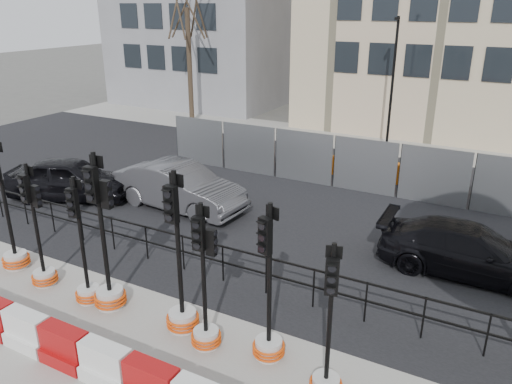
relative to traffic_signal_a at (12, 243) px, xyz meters
The scene contains 19 objects.
ground 5.26m from the traffic_signal_a, ahead, with size 120.00×120.00×0.00m, color #51514C.
road 9.35m from the traffic_signal_a, 56.48° to the left, with size 40.00×14.00×0.03m, color black.
sidewalk_far 17.56m from the traffic_signal_a, 72.93° to the left, with size 40.00×4.00×0.02m, color gray.
kerb_railing 5.52m from the traffic_signal_a, 20.97° to the left, with size 18.00×0.04×1.00m.
heras_fencing 11.75m from the traffic_signal_a, 64.08° to the left, with size 14.33×1.72×2.00m.
lamp_post_far 16.92m from the traffic_signal_a, 70.27° to the left, with size 0.12×0.56×6.00m.
tree_bare_far 18.28m from the traffic_signal_a, 109.77° to the left, with size 2.00×2.00×9.00m.
barrier_row 5.55m from the traffic_signal_a, 21.47° to the right, with size 15.70×0.50×0.80m.
traffic_signal_a is the anchor object (origin of this frame).
traffic_signal_b 1.38m from the traffic_signal_a, ahead, with size 0.62×0.62×3.14m.
traffic_signal_c 2.88m from the traffic_signal_a, ahead, with size 0.61×0.61×3.08m.
traffic_signal_d 3.48m from the traffic_signal_a, ahead, with size 0.73×0.73×3.69m.
traffic_signal_e 5.41m from the traffic_signal_a, ahead, with size 0.70×0.70×3.57m.
traffic_signal_f 6.18m from the traffic_signal_a, ahead, with size 0.62×0.62×3.13m.
traffic_signal_g 7.42m from the traffic_signal_a, ahead, with size 0.64×0.64×3.26m.
traffic_signal_h 8.78m from the traffic_signal_a, ahead, with size 0.59×0.59×2.98m.
car_a 4.96m from the traffic_signal_a, 120.80° to the left, with size 4.70×3.29×1.49m, color black.
car_b 5.53m from the traffic_signal_a, 75.83° to the left, with size 4.79×1.98×1.54m, color #444449.
car_c 11.69m from the traffic_signal_a, 26.90° to the left, with size 4.52×1.91×1.30m, color black.
Camera 1 is at (5.86, -7.97, 6.51)m, focal length 35.00 mm.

